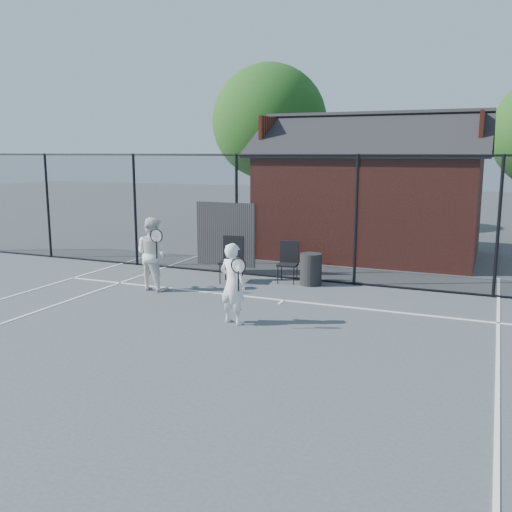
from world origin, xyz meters
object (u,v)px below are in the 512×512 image
at_px(player_front, 233,283).
at_px(chair_left, 231,260).
at_px(player_back, 152,254).
at_px(chair_right, 288,263).
at_px(clubhouse, 370,201).
at_px(waste_bin, 311,269).

height_order(player_front, chair_left, player_front).
distance_m(player_front, player_back, 3.21).
bearing_deg(chair_right, player_back, -152.09).
xyz_separation_m(clubhouse, waste_bin, (-0.43, -4.40, -1.24)).
bearing_deg(clubhouse, player_back, -119.78).
relative_size(clubhouse, chair_right, 6.86).
xyz_separation_m(player_back, waste_bin, (3.12, 1.80, -0.45)).
bearing_deg(chair_left, clubhouse, 57.15).
xyz_separation_m(clubhouse, chair_right, (-1.00, -4.40, -1.13)).
xyz_separation_m(player_front, player_back, (-2.75, 1.64, 0.08)).
bearing_deg(player_back, waste_bin, 30.02).
bearing_deg(clubhouse, waste_bin, -95.57).
height_order(chair_left, chair_right, chair_left).
bearing_deg(player_front, chair_left, 115.93).
height_order(player_front, waste_bin, player_front).
bearing_deg(waste_bin, chair_left, -164.49).
height_order(player_front, player_back, player_back).
xyz_separation_m(chair_left, waste_bin, (1.80, 0.50, -0.16)).
relative_size(player_front, player_back, 0.90).
height_order(player_back, chair_right, player_back).
relative_size(clubhouse, waste_bin, 8.84).
xyz_separation_m(chair_right, waste_bin, (0.57, 0.00, -0.11)).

